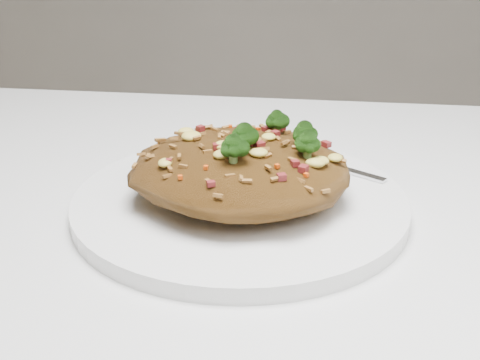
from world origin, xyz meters
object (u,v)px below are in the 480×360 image
object	(u,v)px
fried_rice	(241,162)
fork	(316,161)
dining_table	(202,343)
plate	(240,203)

from	to	relation	value
fried_rice	fork	distance (m)	0.11
fried_rice	fork	bearing A→B (deg)	53.31
dining_table	plate	world-z (taller)	plate
plate	fried_rice	world-z (taller)	fried_rice
fried_rice	fork	size ratio (longest dim) A/B	1.26
dining_table	plate	bearing A→B (deg)	71.31
dining_table	fried_rice	xyz separation A→B (m)	(0.02, 0.07, 0.14)
plate	fried_rice	distance (m)	0.04
dining_table	plate	xyz separation A→B (m)	(0.02, 0.07, 0.10)
fork	plate	bearing A→B (deg)	-95.40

